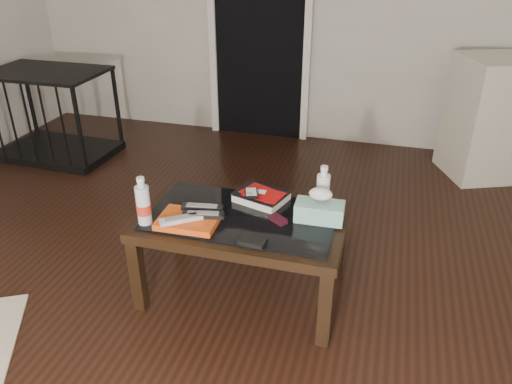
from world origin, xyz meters
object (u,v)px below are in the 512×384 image
coffee_table (243,227)px  water_bottle_right (323,189)px  textbook (261,196)px  water_bottle_left (143,201)px  tissue_box (319,211)px  pet_crate (56,129)px

coffee_table → water_bottle_right: size_ratio=4.20×
textbook → coffee_table: bearing=-89.2°
coffee_table → water_bottle_left: (-0.42, -0.19, 0.18)m
water_bottle_right → water_bottle_left: bearing=-156.4°
coffee_table → textbook: size_ratio=4.00×
textbook → water_bottle_left: 0.60m
water_bottle_left → coffee_table: bearing=24.0°
water_bottle_right → tissue_box: (0.00, -0.10, -0.07)m
coffee_table → water_bottle_left: size_ratio=4.20×
water_bottle_right → tissue_box: size_ratio=1.03×
coffee_table → tissue_box: bearing=9.1°
pet_crate → water_bottle_right: pet_crate is taller
water_bottle_right → coffee_table: bearing=-156.9°
pet_crate → water_bottle_left: pet_crate is taller
pet_crate → textbook: pet_crate is taller
pet_crate → textbook: (2.07, -1.14, 0.25)m
pet_crate → tissue_box: (2.38, -1.26, 0.28)m
coffee_table → tissue_box: tissue_box is taller
coffee_table → pet_crate: size_ratio=1.08×
textbook → tissue_box: tissue_box is taller
textbook → water_bottle_right: 0.33m
pet_crate → water_bottle_left: (1.60, -1.50, 0.35)m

